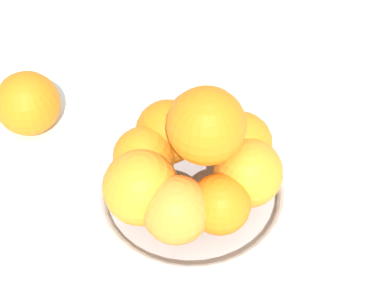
% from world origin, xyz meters
% --- Properties ---
extents(ground_plane, '(4.00, 4.00, 0.00)m').
position_xyz_m(ground_plane, '(0.00, 0.00, 0.00)').
color(ground_plane, silver).
extents(fruit_bowl, '(0.23, 0.23, 0.04)m').
position_xyz_m(fruit_bowl, '(0.00, 0.00, 0.02)').
color(fruit_bowl, silver).
rests_on(fruit_bowl, ground_plane).
extents(orange_pile, '(0.18, 0.20, 0.14)m').
position_xyz_m(orange_pile, '(0.00, -0.00, 0.09)').
color(orange_pile, orange).
rests_on(orange_pile, fruit_bowl).
extents(stray_orange, '(0.08, 0.08, 0.08)m').
position_xyz_m(stray_orange, '(0.19, 0.15, 0.04)').
color(stray_orange, orange).
rests_on(stray_orange, ground_plane).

